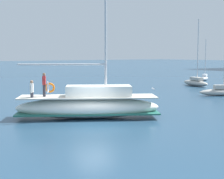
{
  "coord_description": "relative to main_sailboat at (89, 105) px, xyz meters",
  "views": [
    {
      "loc": [
        17.18,
        -11.17,
        4.26
      ],
      "look_at": [
        -1.75,
        2.66,
        1.8
      ],
      "focal_mm": 53.83,
      "sensor_mm": 36.0,
      "label": 1
    }
  ],
  "objects": [
    {
      "name": "main_sailboat",
      "position": [
        0.0,
        0.0,
        0.0
      ],
      "size": [
        7.12,
        9.41,
        12.36
      ],
      "color": "white",
      "rests_on": "ground"
    },
    {
      "name": "moored_catamaran",
      "position": [
        -16.52,
        32.84,
        -0.43
      ],
      "size": [
        2.64,
        3.86,
        6.72
      ],
      "color": "silver",
      "rests_on": "ground"
    },
    {
      "name": "ground_plane",
      "position": [
        1.71,
        -0.73,
        -0.9
      ],
      "size": [
        400.0,
        400.0,
        0.0
      ],
      "primitive_type": "plane",
      "color": "navy"
    },
    {
      "name": "moored_ketch_distant",
      "position": [
        -2.31,
        17.54,
        -0.43
      ],
      "size": [
        3.16,
        4.36,
        5.38
      ],
      "color": "#B7B2A8",
      "rests_on": "ground"
    },
    {
      "name": "moored_cutter_right",
      "position": [
        -10.88,
        23.83,
        -0.32
      ],
      "size": [
        5.15,
        2.29,
        8.89
      ],
      "color": "#B7B2A8",
      "rests_on": "ground"
    }
  ]
}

